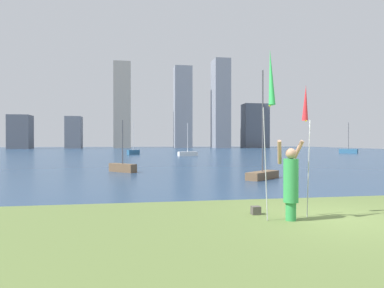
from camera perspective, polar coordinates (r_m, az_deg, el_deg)
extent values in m
cube|color=navy|center=(69.97, -5.37, -1.23)|extent=(120.00, 116.91, 0.12)
cube|color=#2D381C|center=(12.59, 15.09, -8.65)|extent=(120.00, 0.70, 0.02)
cylinder|color=green|center=(9.14, 15.81, -10.52)|extent=(0.26, 0.26, 0.45)
cylinder|color=green|center=(9.03, 15.82, -5.75)|extent=(0.37, 0.37, 1.08)
sphere|color=tan|center=(8.98, 15.83, -1.50)|extent=(0.26, 0.26, 0.26)
cylinder|color=tan|center=(9.02, 14.08, -1.32)|extent=(0.26, 0.42, 0.62)
cylinder|color=tan|center=(9.22, 16.74, -1.29)|extent=(0.26, 0.42, 0.62)
cylinder|color=#B2B2B7|center=(8.95, 11.87, -3.07)|extent=(0.02, 0.31, 2.82)
cone|color=green|center=(8.75, 12.76, 10.66)|extent=(0.16, 0.30, 1.38)
sphere|color=yellow|center=(8.72, 12.58, 6.15)|extent=(0.06, 0.06, 0.06)
cylinder|color=#B2B2B7|center=(9.45, 18.46, -3.89)|extent=(0.02, 0.17, 2.50)
cone|color=red|center=(9.63, 18.01, 6.40)|extent=(0.16, 0.21, 0.93)
sphere|color=yellow|center=(9.57, 18.08, 3.66)|extent=(0.06, 0.06, 0.06)
cube|color=#4C4742|center=(9.68, 10.36, -10.59)|extent=(0.23, 0.21, 0.22)
cube|color=brown|center=(22.87, -11.24, -3.83)|extent=(1.82, 1.95, 0.53)
cylinder|color=#47474C|center=(22.81, -11.25, 0.34)|extent=(0.06, 0.06, 2.80)
cube|color=#2D6084|center=(64.02, 24.14, -1.06)|extent=(2.67, 2.67, 0.69)
cylinder|color=#47474C|center=(64.01, 24.15, 1.24)|extent=(0.08, 0.08, 4.45)
cube|color=#2D6084|center=(52.90, -9.55, -1.33)|extent=(1.92, 1.71, 0.69)
cylinder|color=silver|center=(52.89, -9.55, 1.29)|extent=(0.06, 0.06, 4.16)
cube|color=brown|center=(18.62, 11.44, -5.02)|extent=(2.27, 2.11, 0.39)
cylinder|color=#47474C|center=(18.57, 11.45, 3.72)|extent=(0.07, 0.07, 5.27)
cube|color=silver|center=(46.57, -0.73, -1.62)|extent=(2.66, 1.36, 0.59)
cylinder|color=silver|center=(46.55, -0.73, 1.11)|extent=(0.08, 0.08, 3.84)
cube|color=#565B66|center=(104.85, -26.20, 1.78)|extent=(5.56, 5.27, 9.06)
cube|color=slate|center=(104.17, -18.71, 1.79)|extent=(4.28, 4.83, 8.99)
cube|color=gray|center=(106.48, -11.31, 6.24)|extent=(4.98, 4.13, 25.53)
cube|color=gray|center=(106.23, -1.52, 5.99)|extent=(5.24, 4.49, 24.54)
cube|color=gray|center=(105.41, 4.69, 6.51)|extent=(4.63, 6.74, 26.27)
cube|color=#565B66|center=(111.10, 10.22, 2.92)|extent=(7.69, 5.46, 13.62)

